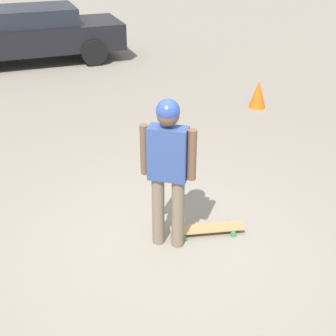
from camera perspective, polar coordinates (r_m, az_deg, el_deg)
The scene contains 5 objects.
ground_plane at distance 5.58m, azimuth -0.00°, elevation -9.12°, with size 220.00×220.00×0.00m, color gray.
person at distance 5.01m, azimuth -0.00°, elevation 0.70°, with size 0.46×0.47×1.78m.
skateboard at distance 5.72m, azimuth 4.77°, elevation -7.38°, with size 0.51×0.90×0.08m.
car_parked_near at distance 13.09m, azimuth -16.28°, elevation 15.47°, with size 2.53×4.87×1.40m.
traffic_cone at distance 9.63m, azimuth 10.92°, elevation 8.83°, with size 0.34×0.34×0.56m.
Camera 1 is at (3.86, -2.20, 3.38)m, focal length 50.00 mm.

